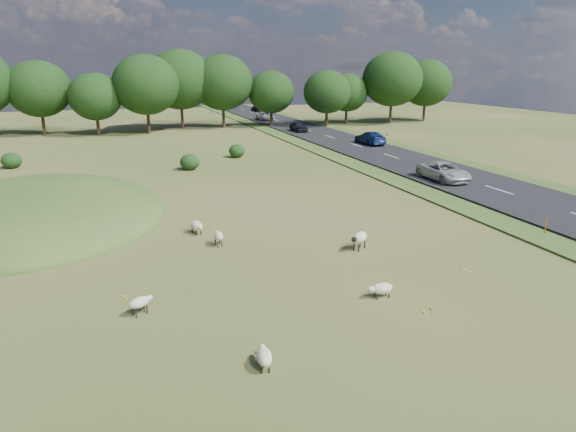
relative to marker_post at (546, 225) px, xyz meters
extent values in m
plane|color=#38551A|center=(-15.43, 21.07, -0.60)|extent=(160.00, 160.00, 0.00)
ellipsoid|color=#33561E|center=(-27.43, 13.07, -0.60)|extent=(16.00, 20.00, 4.00)
cube|color=black|center=(4.57, 31.07, -0.47)|extent=(8.00, 150.00, 0.25)
cylinder|color=black|center=(-31.36, 57.32, 1.20)|extent=(0.44, 0.44, 3.61)
ellipsoid|color=black|center=(-31.36, 57.32, 5.61)|extent=(8.41, 8.41, 7.57)
cylinder|color=black|center=(-24.24, 54.50, 0.91)|extent=(0.44, 0.44, 3.02)
ellipsoid|color=black|center=(-24.24, 54.50, 4.60)|extent=(7.04, 7.04, 6.34)
cylinder|color=black|center=(-17.51, 54.05, 1.35)|extent=(0.44, 0.44, 3.90)
ellipsoid|color=black|center=(-17.51, 54.05, 6.11)|extent=(9.09, 9.09, 8.18)
cylinder|color=black|center=(-12.18, 58.97, 1.51)|extent=(0.44, 0.44, 4.22)
ellipsoid|color=black|center=(-12.18, 58.97, 6.67)|extent=(9.85, 9.85, 8.86)
cylinder|color=black|center=(-5.98, 58.01, 1.37)|extent=(0.44, 0.44, 3.94)
ellipsoid|color=black|center=(-5.98, 58.01, 6.19)|extent=(9.20, 9.20, 8.28)
cylinder|color=black|center=(1.44, 57.08, 0.94)|extent=(0.44, 0.44, 3.09)
ellipsoid|color=black|center=(1.44, 57.08, 4.72)|extent=(7.20, 7.20, 6.48)
cylinder|color=black|center=(9.34, 53.53, 0.96)|extent=(0.44, 0.44, 3.12)
ellipsoid|color=black|center=(9.34, 53.53, 4.78)|extent=(7.29, 7.29, 6.56)
cylinder|color=black|center=(14.47, 57.33, 0.87)|extent=(0.44, 0.44, 2.93)
ellipsoid|color=black|center=(14.47, 57.33, 4.45)|extent=(6.84, 6.84, 6.16)
cylinder|color=black|center=(21.43, 55.03, 1.48)|extent=(0.44, 0.44, 4.16)
ellipsoid|color=black|center=(21.43, 55.03, 6.57)|extent=(9.71, 9.71, 8.74)
cylinder|color=black|center=(29.12, 56.96, 1.27)|extent=(0.44, 0.44, 3.74)
ellipsoid|color=black|center=(29.12, 56.96, 5.83)|extent=(8.72, 8.72, 7.84)
ellipsoid|color=black|center=(-15.95, 25.59, 0.13)|extent=(1.77, 1.77, 1.45)
ellipsoid|color=black|center=(-10.34, 30.74, 0.09)|extent=(1.68, 1.68, 1.37)
ellipsoid|color=black|center=(-31.54, 31.70, 0.13)|extent=(1.78, 1.78, 1.46)
cylinder|color=#D8590C|center=(0.00, 0.00, 0.00)|extent=(0.06, 0.06, 1.20)
ellipsoid|color=beige|center=(-18.36, 6.63, -0.12)|extent=(0.81, 1.18, 0.55)
ellipsoid|color=silver|center=(-18.23, 6.07, -0.09)|extent=(0.34, 0.40, 0.28)
cylinder|color=black|center=(-18.16, 6.36, -0.50)|extent=(0.08, 0.08, 0.20)
cylinder|color=black|center=(-18.42, 6.30, -0.50)|extent=(0.08, 0.08, 0.20)
cylinder|color=black|center=(-18.31, 6.97, -0.50)|extent=(0.08, 0.08, 0.20)
cylinder|color=black|center=(-18.57, 6.91, -0.50)|extent=(0.08, 0.08, 0.20)
ellipsoid|color=beige|center=(-12.52, -4.20, -0.20)|extent=(0.91, 0.51, 0.46)
ellipsoid|color=silver|center=(-13.01, -4.18, -0.17)|extent=(0.30, 0.23, 0.23)
cylinder|color=black|center=(-12.79, -4.30, -0.52)|extent=(0.07, 0.07, 0.17)
cylinder|color=black|center=(-12.78, -4.08, -0.52)|extent=(0.07, 0.07, 0.17)
cylinder|color=black|center=(-12.26, -4.32, -0.52)|extent=(0.07, 0.07, 0.17)
cylinder|color=black|center=(-12.25, -4.10, -0.52)|extent=(0.07, 0.07, 0.17)
ellipsoid|color=beige|center=(-21.97, -2.60, -0.09)|extent=(0.93, 0.78, 0.42)
ellipsoid|color=silver|center=(-21.58, -2.38, -0.06)|extent=(0.33, 0.31, 0.21)
cylinder|color=black|center=(-21.81, -2.40, -0.45)|extent=(0.06, 0.06, 0.30)
cylinder|color=black|center=(-21.71, -2.57, -0.45)|extent=(0.06, 0.06, 0.30)
cylinder|color=black|center=(-22.22, -2.63, -0.45)|extent=(0.06, 0.06, 0.30)
cylinder|color=black|center=(-22.12, -2.81, -0.45)|extent=(0.06, 0.06, 0.30)
ellipsoid|color=beige|center=(-18.50, -7.60, -0.20)|extent=(0.61, 0.97, 0.46)
ellipsoid|color=silver|center=(-18.43, -7.12, -0.17)|extent=(0.26, 0.32, 0.23)
cylinder|color=black|center=(-18.58, -7.32, -0.52)|extent=(0.07, 0.07, 0.17)
cylinder|color=black|center=(-18.35, -7.36, -0.52)|extent=(0.07, 0.07, 0.17)
cylinder|color=black|center=(-18.65, -7.85, -0.52)|extent=(0.07, 0.07, 0.17)
cylinder|color=black|center=(-18.43, -7.88, -0.52)|extent=(0.07, 0.07, 0.17)
ellipsoid|color=beige|center=(-10.82, 1.27, 0.07)|extent=(1.21, 1.08, 0.55)
ellipsoid|color=black|center=(-11.30, 0.94, 0.11)|extent=(0.44, 0.41, 0.28)
cylinder|color=black|center=(-11.00, 0.98, -0.40)|extent=(0.08, 0.08, 0.39)
cylinder|color=black|center=(-11.15, 1.21, -0.40)|extent=(0.08, 0.08, 0.39)
cylinder|color=black|center=(-10.48, 1.34, -0.40)|extent=(0.08, 0.08, 0.39)
cylinder|color=black|center=(-10.63, 1.56, -0.40)|extent=(0.08, 0.08, 0.39)
ellipsoid|color=beige|center=(-17.58, 4.19, -0.06)|extent=(0.49, 0.89, 0.45)
ellipsoid|color=silver|center=(-17.60, 4.66, -0.03)|extent=(0.22, 0.29, 0.23)
cylinder|color=black|center=(-17.70, 4.44, -0.44)|extent=(0.06, 0.06, 0.32)
cylinder|color=black|center=(-17.48, 4.44, -0.44)|extent=(0.06, 0.06, 0.32)
cylinder|color=black|center=(-17.68, 3.93, -0.44)|extent=(0.06, 0.06, 0.32)
cylinder|color=black|center=(-17.47, 3.94, -0.44)|extent=(0.06, 0.06, 0.32)
imported|color=navy|center=(6.47, 33.39, 0.40)|extent=(2.09, 5.14, 1.49)
imported|color=silver|center=(2.67, 13.36, 0.36)|extent=(2.36, 5.11, 1.42)
imported|color=black|center=(2.67, 47.88, 0.36)|extent=(1.67, 4.16, 1.42)
imported|color=black|center=(6.47, 83.26, 0.33)|extent=(1.90, 4.68, 1.36)
imported|color=silver|center=(2.67, 64.95, 0.32)|extent=(2.23, 4.84, 1.35)
camera|label=1|loc=(-22.32, -21.16, 8.47)|focal=32.00mm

